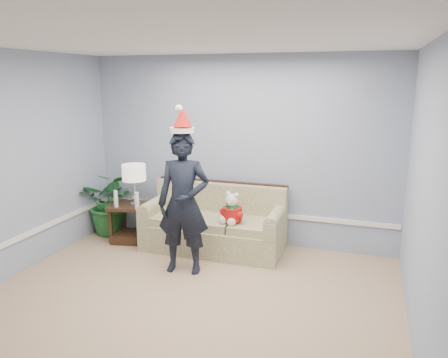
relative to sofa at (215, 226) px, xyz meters
name	(u,v)px	position (x,y,z in m)	size (l,w,h in m)	color
room_shell	(160,193)	(0.23, -2.09, 1.03)	(4.54, 5.04, 2.74)	tan
wainscot_trim	(121,231)	(-0.94, -0.91, 0.13)	(4.49, 4.99, 0.06)	white
sofa	(215,226)	(0.00, 0.00, 0.00)	(1.95, 0.84, 0.91)	#485729
side_table	(132,227)	(-1.26, -0.13, -0.10)	(0.67, 0.60, 0.56)	#371E14
table_lamp	(134,174)	(-1.18, -0.14, 0.70)	(0.34, 0.34, 0.60)	silver
candle_pair	(126,200)	(-1.22, -0.30, 0.35)	(0.40, 0.06, 0.24)	silver
houseplant	(112,202)	(-1.71, 0.08, 0.18)	(0.90, 0.78, 1.00)	#1B5B25
man	(184,203)	(-0.10, -0.83, 0.55)	(0.64, 0.42, 1.75)	black
santa_hat	(182,120)	(-0.10, -0.81, 1.56)	(0.37, 0.40, 0.34)	silver
teddy_bear	(232,212)	(0.33, -0.22, 0.31)	(0.33, 0.34, 0.43)	silver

